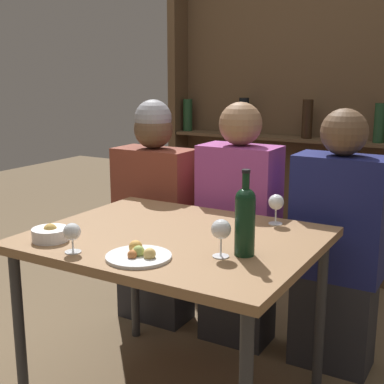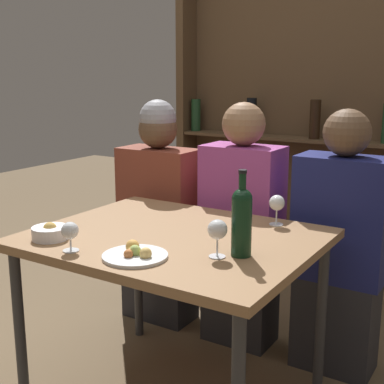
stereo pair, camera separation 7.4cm
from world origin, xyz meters
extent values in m
cube|color=olive|center=(0.00, 0.00, 0.73)|extent=(1.11, 0.90, 0.04)
cylinder|color=#2D2D30|center=(-0.49, -0.39, 0.35)|extent=(0.04, 0.04, 0.71)
cylinder|color=#2D2D30|center=(-0.49, 0.39, 0.35)|extent=(0.04, 0.04, 0.71)
cylinder|color=#2D2D30|center=(0.49, 0.39, 0.35)|extent=(0.04, 0.04, 0.71)
cube|color=#4C3823|center=(0.00, 1.72, 1.14)|extent=(1.95, 0.02, 2.28)
cube|color=#4C3823|center=(-0.98, 1.61, 1.14)|extent=(0.06, 0.18, 2.28)
cube|color=#4C3823|center=(0.00, 1.61, 0.95)|extent=(1.87, 0.18, 0.02)
cylinder|color=#19381E|center=(-0.89, 1.61, 1.07)|extent=(0.07, 0.07, 0.23)
cylinder|color=black|center=(-0.45, 1.61, 1.08)|extent=(0.07, 0.07, 0.25)
cylinder|color=black|center=(0.00, 1.60, 1.08)|extent=(0.07, 0.07, 0.25)
cylinder|color=#19381E|center=(0.44, 1.62, 1.08)|extent=(0.07, 0.07, 0.24)
cylinder|color=black|center=(0.34, -0.08, 0.85)|extent=(0.07, 0.07, 0.21)
sphere|color=black|center=(0.34, -0.08, 0.95)|extent=(0.07, 0.07, 0.07)
cylinder|color=black|center=(0.34, -0.08, 1.00)|extent=(0.03, 0.03, 0.09)
cylinder|color=black|center=(0.34, -0.08, 1.05)|extent=(0.03, 0.03, 0.01)
cylinder|color=silver|center=(-0.21, -0.36, 0.75)|extent=(0.06, 0.06, 0.00)
cylinder|color=silver|center=(-0.21, -0.36, 0.78)|extent=(0.01, 0.01, 0.06)
sphere|color=silver|center=(-0.21, -0.36, 0.82)|extent=(0.06, 0.06, 0.06)
cylinder|color=silver|center=(0.29, 0.35, 0.75)|extent=(0.06, 0.06, 0.00)
cylinder|color=silver|center=(0.29, 0.35, 0.78)|extent=(0.01, 0.01, 0.07)
sphere|color=silver|center=(0.29, 0.35, 0.84)|extent=(0.07, 0.07, 0.07)
cylinder|color=silver|center=(0.27, -0.14, 0.75)|extent=(0.06, 0.06, 0.00)
cylinder|color=silver|center=(0.27, -0.14, 0.79)|extent=(0.01, 0.01, 0.08)
sphere|color=silver|center=(0.27, -0.14, 0.84)|extent=(0.07, 0.07, 0.07)
cylinder|color=silver|center=(0.03, -0.30, 0.75)|extent=(0.23, 0.23, 0.01)
sphere|color=#99B256|center=(0.03, -0.30, 0.77)|extent=(0.04, 0.04, 0.04)
sphere|color=#C67038|center=(0.03, -0.33, 0.77)|extent=(0.03, 0.03, 0.03)
sphere|color=gold|center=(0.00, -0.27, 0.77)|extent=(0.05, 0.05, 0.05)
sphere|color=#E5BC66|center=(0.08, -0.30, 0.77)|extent=(0.04, 0.04, 0.04)
sphere|color=#E5BC66|center=(0.03, -0.30, 0.77)|extent=(0.03, 0.03, 0.03)
cylinder|color=white|center=(-0.38, -0.30, 0.77)|extent=(0.14, 0.14, 0.05)
sphere|color=gold|center=(-0.38, -0.30, 0.78)|extent=(0.05, 0.05, 0.05)
cube|color=#26262B|center=(-0.53, 0.63, 0.23)|extent=(0.39, 0.22, 0.45)
cube|color=brown|center=(-0.53, 0.63, 0.71)|extent=(0.43, 0.22, 0.53)
sphere|color=brown|center=(-0.53, 0.63, 1.08)|extent=(0.21, 0.21, 0.21)
sphere|color=gray|center=(-0.53, 0.63, 1.14)|extent=(0.20, 0.20, 0.20)
cube|color=#26262B|center=(-0.01, 0.63, 0.23)|extent=(0.35, 0.22, 0.45)
cube|color=#9E3F8C|center=(-0.01, 0.63, 0.74)|extent=(0.39, 0.22, 0.58)
sphere|color=#8C6647|center=(-0.01, 0.63, 1.13)|extent=(0.21, 0.21, 0.21)
cube|color=#26262B|center=(0.49, 0.63, 0.23)|extent=(0.37, 0.22, 0.45)
cube|color=navy|center=(0.49, 0.63, 0.73)|extent=(0.41, 0.22, 0.57)
sphere|color=brown|center=(0.49, 0.63, 1.12)|extent=(0.21, 0.21, 0.21)
camera|label=1|loc=(1.08, -1.73, 1.38)|focal=50.00mm
camera|label=2|loc=(1.15, -1.69, 1.38)|focal=50.00mm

